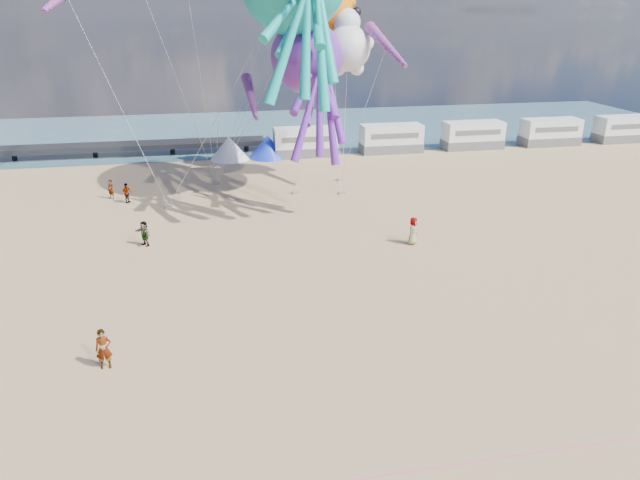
{
  "coord_description": "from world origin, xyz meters",
  "views": [
    {
      "loc": [
        -3.74,
        -19.04,
        14.46
      ],
      "look_at": [
        1.07,
        6.0,
        4.16
      ],
      "focal_mm": 32.0,
      "sensor_mm": 36.0,
      "label": 1
    }
  ],
  "objects_px": {
    "kite_octopus_purple": "(306,57)",
    "beachgoer_5": "(111,189)",
    "motorhome_2": "(473,135)",
    "tent_blue": "(268,146)",
    "sandbag_c": "(342,193)",
    "kite_teddy_orange": "(330,7)",
    "sandbag_a": "(169,207)",
    "motorhome_0": "(305,142)",
    "beachgoer_0": "(413,231)",
    "windsock_mid": "(387,46)",
    "motorhome_3": "(550,132)",
    "sandbag_b": "(296,193)",
    "kite_panda": "(348,48)",
    "motorhome_4": "(624,129)",
    "standing_person": "(104,349)",
    "windsock_right": "(251,97)",
    "sandbag_d": "(340,180)",
    "tent_white": "(229,148)",
    "sandbag_e": "(217,184)",
    "motorhome_1": "(391,138)",
    "beachgoer_4": "(144,233)",
    "beachgoer_3": "(127,193)"
  },
  "relations": [
    {
      "from": "tent_white",
      "to": "beachgoer_4",
      "type": "height_order",
      "value": "tent_white"
    },
    {
      "from": "sandbag_a",
      "to": "beachgoer_0",
      "type": "bearing_deg",
      "value": -33.12
    },
    {
      "from": "beachgoer_0",
      "to": "sandbag_a",
      "type": "bearing_deg",
      "value": 99.29
    },
    {
      "from": "motorhome_0",
      "to": "sandbag_d",
      "type": "xyz_separation_m",
      "value": [
        1.55,
        -10.01,
        -1.39
      ]
    },
    {
      "from": "beachgoer_5",
      "to": "kite_panda",
      "type": "xyz_separation_m",
      "value": [
        20.23,
        1.76,
        10.68
      ]
    },
    {
      "from": "kite_teddy_orange",
      "to": "sandbag_b",
      "type": "bearing_deg",
      "value": -129.85
    },
    {
      "from": "kite_panda",
      "to": "windsock_mid",
      "type": "relative_size",
      "value": 1.03
    },
    {
      "from": "tent_blue",
      "to": "kite_teddy_orange",
      "type": "height_order",
      "value": "kite_teddy_orange"
    },
    {
      "from": "motorhome_2",
      "to": "tent_blue",
      "type": "bearing_deg",
      "value": 180.0
    },
    {
      "from": "beachgoer_0",
      "to": "sandbag_d",
      "type": "height_order",
      "value": "beachgoer_0"
    },
    {
      "from": "motorhome_0",
      "to": "motorhome_3",
      "type": "height_order",
      "value": "same"
    },
    {
      "from": "motorhome_1",
      "to": "kite_teddy_orange",
      "type": "relative_size",
      "value": 1.0
    },
    {
      "from": "beachgoer_4",
      "to": "motorhome_4",
      "type": "bearing_deg",
      "value": 75.46
    },
    {
      "from": "sandbag_b",
      "to": "windsock_mid",
      "type": "xyz_separation_m",
      "value": [
        7.53,
        0.01,
        11.73
      ]
    },
    {
      "from": "motorhome_0",
      "to": "sandbag_a",
      "type": "height_order",
      "value": "motorhome_0"
    },
    {
      "from": "kite_octopus_purple",
      "to": "windsock_mid",
      "type": "relative_size",
      "value": 1.94
    },
    {
      "from": "tent_blue",
      "to": "kite_octopus_purple",
      "type": "xyz_separation_m",
      "value": [
        2.05,
        -12.67,
        9.83
      ]
    },
    {
      "from": "motorhome_2",
      "to": "windsock_mid",
      "type": "xyz_separation_m",
      "value": [
        -14.52,
        -13.19,
        10.34
      ]
    },
    {
      "from": "standing_person",
      "to": "beachgoer_0",
      "type": "height_order",
      "value": "standing_person"
    },
    {
      "from": "motorhome_3",
      "to": "kite_octopus_purple",
      "type": "bearing_deg",
      "value": -157.41
    },
    {
      "from": "tent_white",
      "to": "motorhome_3",
      "type": "bearing_deg",
      "value": 0.0
    },
    {
      "from": "tent_white",
      "to": "sandbag_e",
      "type": "distance_m",
      "value": 9.41
    },
    {
      "from": "beachgoer_0",
      "to": "beachgoer_3",
      "type": "bearing_deg",
      "value": 99.53
    },
    {
      "from": "sandbag_e",
      "to": "windsock_mid",
      "type": "distance_m",
      "value": 18.71
    },
    {
      "from": "motorhome_3",
      "to": "beachgoer_5",
      "type": "distance_m",
      "value": 48.09
    },
    {
      "from": "motorhome_0",
      "to": "sandbag_a",
      "type": "distance_m",
      "value": 20.25
    },
    {
      "from": "sandbag_a",
      "to": "kite_teddy_orange",
      "type": "bearing_deg",
      "value": 26.06
    },
    {
      "from": "beachgoer_5",
      "to": "sandbag_d",
      "type": "xyz_separation_m",
      "value": [
        19.69,
        1.7,
        -0.69
      ]
    },
    {
      "from": "sandbag_d",
      "to": "sandbag_e",
      "type": "relative_size",
      "value": 1.0
    },
    {
      "from": "sandbag_e",
      "to": "kite_panda",
      "type": "bearing_deg",
      "value": -3.55
    },
    {
      "from": "sandbag_a",
      "to": "kite_octopus_purple",
      "type": "xyz_separation_m",
      "value": [
        11.47,
        2.43,
        10.92
      ]
    },
    {
      "from": "kite_octopus_purple",
      "to": "beachgoer_5",
      "type": "bearing_deg",
      "value": -175.3
    },
    {
      "from": "sandbag_c",
      "to": "kite_teddy_orange",
      "type": "bearing_deg",
      "value": 89.1
    },
    {
      "from": "motorhome_1",
      "to": "motorhome_2",
      "type": "relative_size",
      "value": 1.0
    },
    {
      "from": "motorhome_3",
      "to": "sandbag_b",
      "type": "xyz_separation_m",
      "value": [
        -31.55,
        -13.2,
        -1.39
      ]
    },
    {
      "from": "tent_blue",
      "to": "beachgoer_5",
      "type": "relative_size",
      "value": 2.48
    },
    {
      "from": "tent_blue",
      "to": "beachgoer_5",
      "type": "height_order",
      "value": "tent_blue"
    },
    {
      "from": "motorhome_4",
      "to": "sandbag_a",
      "type": "distance_m",
      "value": 53.61
    },
    {
      "from": "windsock_mid",
      "to": "beachgoer_5",
      "type": "bearing_deg",
      "value": 161.7
    },
    {
      "from": "sandbag_a",
      "to": "sandbag_b",
      "type": "bearing_deg",
      "value": 10.37
    },
    {
      "from": "motorhome_3",
      "to": "sandbag_e",
      "type": "height_order",
      "value": "motorhome_3"
    },
    {
      "from": "beachgoer_3",
      "to": "kite_teddy_orange",
      "type": "bearing_deg",
      "value": -37.93
    },
    {
      "from": "tent_white",
      "to": "sandbag_a",
      "type": "height_order",
      "value": "tent_white"
    },
    {
      "from": "motorhome_1",
      "to": "windsock_right",
      "type": "height_order",
      "value": "windsock_right"
    },
    {
      "from": "beachgoer_0",
      "to": "windsock_mid",
      "type": "distance_m",
      "value": 16.7
    },
    {
      "from": "motorhome_1",
      "to": "windsock_right",
      "type": "xyz_separation_m",
      "value": [
        -15.88,
        -12.28,
        6.47
      ]
    },
    {
      "from": "sandbag_b",
      "to": "kite_panda",
      "type": "height_order",
      "value": "kite_panda"
    },
    {
      "from": "windsock_right",
      "to": "tent_blue",
      "type": "bearing_deg",
      "value": 75.37
    },
    {
      "from": "kite_panda",
      "to": "kite_teddy_orange",
      "type": "height_order",
      "value": "kite_teddy_orange"
    },
    {
      "from": "motorhome_4",
      "to": "sandbag_b",
      "type": "height_order",
      "value": "motorhome_4"
    }
  ]
}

